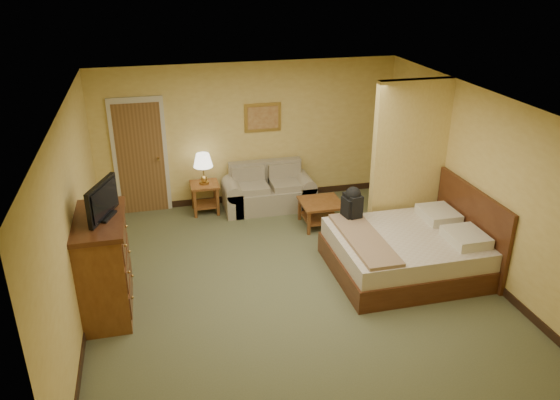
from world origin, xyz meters
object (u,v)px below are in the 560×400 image
object	(u,v)px
loveseat	(268,194)
coffee_table	(321,208)
dresser	(103,266)
bed	(412,250)

from	to	relation	value
loveseat	coffee_table	bearing A→B (deg)	-52.84
coffee_table	dresser	xyz separation A→B (m)	(-3.44, -1.73, 0.36)
bed	loveseat	bearing A→B (deg)	120.24
coffee_table	bed	size ratio (longest dim) A/B	0.32
bed	dresser	bearing A→B (deg)	179.99
coffee_table	dresser	world-z (taller)	dresser
loveseat	bed	world-z (taller)	bed
coffee_table	bed	world-z (taller)	bed
dresser	bed	world-z (taller)	dresser
dresser	bed	size ratio (longest dim) A/B	0.61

